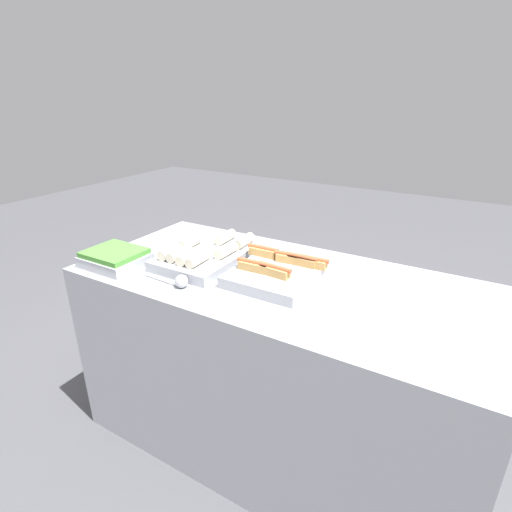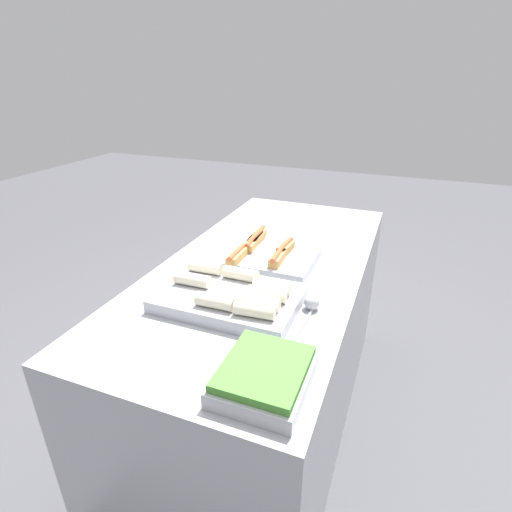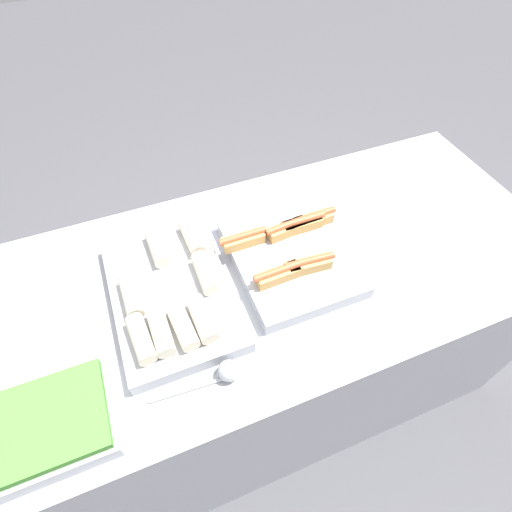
{
  "view_description": "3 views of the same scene",
  "coord_description": "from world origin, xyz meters",
  "views": [
    {
      "loc": [
        0.73,
        -1.43,
        1.7
      ],
      "look_at": [
        -0.12,
        0.0,
        1.01
      ],
      "focal_mm": 28.0,
      "sensor_mm": 36.0,
      "label": 1
    },
    {
      "loc": [
        -1.52,
        -0.55,
        1.71
      ],
      "look_at": [
        -0.12,
        0.0,
        1.01
      ],
      "focal_mm": 28.0,
      "sensor_mm": 36.0,
      "label": 2
    },
    {
      "loc": [
        -0.4,
        -0.71,
        1.94
      ],
      "look_at": [
        -0.12,
        0.0,
        1.01
      ],
      "focal_mm": 28.0,
      "sensor_mm": 36.0,
      "label": 3
    }
  ],
  "objects": [
    {
      "name": "serving_spoon_near",
      "position": [
        -0.32,
        -0.29,
        0.96
      ],
      "size": [
        0.24,
        0.06,
        0.06
      ],
      "color": "#B2B5BA",
      "rests_on": "counter"
    },
    {
      "name": "ground_plane",
      "position": [
        0.0,
        0.0,
        0.0
      ],
      "size": [
        12.0,
        12.0,
        0.0
      ],
      "primitive_type": "plane",
      "color": "#4C4C51"
    },
    {
      "name": "tray_wraps",
      "position": [
        -0.39,
        -0.01,
        0.97
      ],
      "size": [
        0.34,
        0.51,
        0.1
      ],
      "color": "#A8AAB2",
      "rests_on": "counter"
    },
    {
      "name": "counter",
      "position": [
        0.0,
        0.0,
        0.47
      ],
      "size": [
        1.83,
        0.85,
        0.93
      ],
      "color": "#A8AAB2",
      "rests_on": "ground_plane"
    },
    {
      "name": "tray_side_front",
      "position": [
        -0.73,
        -0.27,
        0.97
      ],
      "size": [
        0.28,
        0.24,
        0.07
      ],
      "color": "#A8AAB2",
      "rests_on": "counter"
    },
    {
      "name": "tray_hotdogs",
      "position": [
        -0.0,
        0.0,
        0.96
      ],
      "size": [
        0.4,
        0.44,
        0.1
      ],
      "color": "#A8AAB2",
      "rests_on": "counter"
    }
  ]
}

